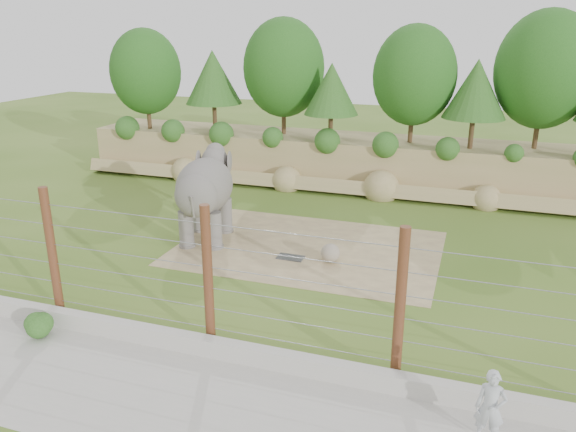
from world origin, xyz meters
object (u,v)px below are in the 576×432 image
(elephant, at_px, (205,198))
(barrier_fence, at_px, (208,277))
(stone_ball, at_px, (330,253))
(zookeeper, at_px, (490,408))

(elephant, xyz_separation_m, barrier_fence, (3.69, -7.12, 0.26))
(elephant, height_order, stone_ball, elephant)
(elephant, relative_size, barrier_fence, 0.21)
(stone_ball, relative_size, barrier_fence, 0.03)
(stone_ball, distance_m, zookeeper, 9.74)
(stone_ball, bearing_deg, zookeeper, -55.71)
(barrier_fence, bearing_deg, stone_ball, 75.59)
(stone_ball, xyz_separation_m, barrier_fence, (-1.66, -6.45, 1.63))
(stone_ball, bearing_deg, elephant, 172.86)
(elephant, xyz_separation_m, zookeeper, (10.83, -8.71, -0.89))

